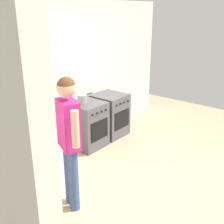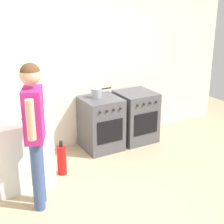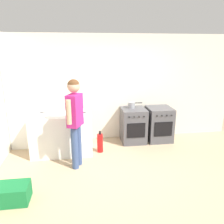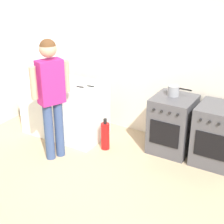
{
  "view_description": "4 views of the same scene",
  "coord_description": "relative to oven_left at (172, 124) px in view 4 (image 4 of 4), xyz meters",
  "views": [
    {
      "loc": [
        -3.07,
        -1.81,
        2.44
      ],
      "look_at": [
        0.17,
        0.84,
        0.9
      ],
      "focal_mm": 45.0,
      "sensor_mm": 36.0,
      "label": 1
    },
    {
      "loc": [
        -2.0,
        -2.96,
        2.44
      ],
      "look_at": [
        0.12,
        0.82,
        0.9
      ],
      "focal_mm": 55.0,
      "sensor_mm": 36.0,
      "label": 2
    },
    {
      "loc": [
        -0.87,
        -3.41,
        2.25
      ],
      "look_at": [
        -0.28,
        0.85,
        1.0
      ],
      "focal_mm": 35.0,
      "sensor_mm": 36.0,
      "label": 3
    },
    {
      "loc": [
        1.9,
        -2.78,
        2.64
      ],
      "look_at": [
        -0.12,
        0.63,
        0.88
      ],
      "focal_mm": 55.0,
      "sensor_mm": 36.0,
      "label": 4
    }
  ],
  "objects": [
    {
      "name": "larder_cabinet",
      "position": [
        -2.65,
        0.1,
        0.57
      ],
      "size": [
        0.48,
        0.44,
        2.0
      ],
      "primitive_type": "cube",
      "color": "white",
      "rests_on": "ground"
    },
    {
      "name": "oven_right",
      "position": [
        0.67,
        0.0,
        0.0
      ],
      "size": [
        0.6,
        0.62,
        0.85
      ],
      "color": "#4C4C51",
      "rests_on": "ground"
    },
    {
      "name": "person",
      "position": [
        -1.37,
        -1.04,
        0.62
      ],
      "size": [
        0.32,
        0.53,
        1.73
      ],
      "color": "#384C7A",
      "rests_on": "ground"
    },
    {
      "name": "fire_extinguisher",
      "position": [
        -0.87,
        -0.48,
        -0.21
      ],
      "size": [
        0.13,
        0.13,
        0.5
      ],
      "color": "red",
      "rests_on": "ground"
    },
    {
      "name": "ground_plane",
      "position": [
        -0.35,
        -1.58,
        -0.43
      ],
      "size": [
        8.0,
        8.0,
        0.0
      ],
      "primitive_type": "plane",
      "color": "tan"
    },
    {
      "name": "knife_chef",
      "position": [
        -1.41,
        -0.47,
        0.48
      ],
      "size": [
        0.31,
        0.11,
        0.01
      ],
      "color": "silver",
      "rests_on": "counter_unit"
    },
    {
      "name": "knife_paring",
      "position": [
        -1.24,
        -0.34,
        0.48
      ],
      "size": [
        0.21,
        0.06,
        0.01
      ],
      "color": "silver",
      "rests_on": "counter_unit"
    },
    {
      "name": "oven_left",
      "position": [
        0.0,
        0.0,
        0.0
      ],
      "size": [
        0.58,
        0.62,
        0.85
      ],
      "color": "#4C4C51",
      "rests_on": "ground"
    },
    {
      "name": "back_wall",
      "position": [
        -0.35,
        0.37,
        0.87
      ],
      "size": [
        6.0,
        0.1,
        2.6
      ],
      "primitive_type": "cube",
      "color": "silver",
      "rests_on": "ground"
    },
    {
      "name": "knife_carving",
      "position": [
        -2.01,
        -0.18,
        0.48
      ],
      "size": [
        0.33,
        0.11,
        0.01
      ],
      "color": "silver",
      "rests_on": "counter_unit"
    },
    {
      "name": "pot",
      "position": [
        -0.04,
        0.06,
        0.5
      ],
      "size": [
        0.35,
        0.17,
        0.15
      ],
      "color": "gray",
      "rests_on": "oven_left"
    },
    {
      "name": "counter_unit",
      "position": [
        -1.7,
        -0.38,
        0.02
      ],
      "size": [
        1.3,
        0.7,
        0.9
      ],
      "primitive_type": "cube",
      "color": "white",
      "rests_on": "ground"
    }
  ]
}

